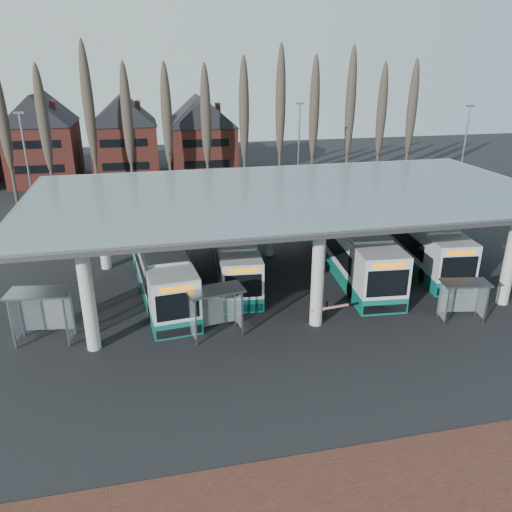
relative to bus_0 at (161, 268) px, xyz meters
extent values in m
plane|color=black|center=(8.26, -8.71, -1.60)|extent=(140.00, 140.00, 0.00)
cylinder|color=#BABAB5|center=(-3.74, -6.21, 1.40)|extent=(0.70, 0.70, 6.00)
cylinder|color=#BABAB5|center=(-3.74, 4.79, 1.40)|extent=(0.70, 0.70, 6.00)
cylinder|color=#BABAB5|center=(8.26, -6.21, 1.40)|extent=(0.70, 0.70, 6.00)
cylinder|color=#BABAB5|center=(8.26, 4.79, 1.40)|extent=(0.70, 0.70, 6.00)
cylinder|color=#BABAB5|center=(20.26, -6.21, 1.40)|extent=(0.70, 0.70, 6.00)
cylinder|color=#BABAB5|center=(20.26, 4.79, 1.40)|extent=(0.70, 0.70, 6.00)
cube|color=gray|center=(8.26, -0.71, 4.65)|extent=(32.00, 16.00, 0.12)
cube|color=silver|center=(8.26, -0.71, 4.72)|extent=(31.50, 15.50, 0.04)
cone|color=#473D33|center=(-13.74, 24.29, 5.65)|extent=(0.36, 0.36, 14.50)
ellipsoid|color=#473D33|center=(-13.74, 24.29, 7.39)|extent=(1.10, 1.10, 11.02)
cone|color=#473D33|center=(-9.74, 24.29, 5.65)|extent=(0.36, 0.36, 14.50)
ellipsoid|color=#473D33|center=(-9.74, 24.29, 7.39)|extent=(1.10, 1.10, 11.02)
cone|color=#473D33|center=(-5.74, 24.29, 5.65)|extent=(0.36, 0.36, 14.50)
ellipsoid|color=#473D33|center=(-5.74, 24.29, 7.39)|extent=(1.10, 1.10, 11.02)
cone|color=#473D33|center=(-1.74, 24.29, 5.65)|extent=(0.36, 0.36, 14.50)
ellipsoid|color=#473D33|center=(-1.74, 24.29, 7.39)|extent=(1.10, 1.10, 11.02)
cone|color=#473D33|center=(2.26, 24.29, 5.65)|extent=(0.36, 0.36, 14.50)
ellipsoid|color=#473D33|center=(2.26, 24.29, 7.39)|extent=(1.10, 1.10, 11.02)
cone|color=#473D33|center=(6.26, 24.29, 5.65)|extent=(0.36, 0.36, 14.50)
ellipsoid|color=#473D33|center=(6.26, 24.29, 7.39)|extent=(1.10, 1.10, 11.02)
cone|color=#473D33|center=(10.26, 24.29, 5.65)|extent=(0.36, 0.36, 14.50)
ellipsoid|color=#473D33|center=(10.26, 24.29, 7.39)|extent=(1.10, 1.10, 11.02)
cone|color=#473D33|center=(14.26, 24.29, 5.65)|extent=(0.36, 0.36, 14.50)
ellipsoid|color=#473D33|center=(14.26, 24.29, 7.39)|extent=(1.10, 1.10, 11.02)
cone|color=#473D33|center=(18.26, 24.29, 5.65)|extent=(0.36, 0.36, 14.50)
ellipsoid|color=#473D33|center=(18.26, 24.29, 7.39)|extent=(1.10, 1.10, 11.02)
cone|color=#473D33|center=(22.26, 24.29, 5.65)|extent=(0.36, 0.36, 14.50)
ellipsoid|color=#473D33|center=(22.26, 24.29, 7.39)|extent=(1.10, 1.10, 11.02)
cone|color=#473D33|center=(26.26, 24.29, 5.65)|extent=(0.36, 0.36, 14.50)
ellipsoid|color=#473D33|center=(26.26, 24.29, 7.39)|extent=(1.10, 1.10, 11.02)
cone|color=#473D33|center=(30.26, 24.29, 5.65)|extent=(0.36, 0.36, 14.50)
ellipsoid|color=#473D33|center=(30.26, 24.29, 7.39)|extent=(1.10, 1.10, 11.02)
cube|color=maroon|center=(-12.24, 35.29, 1.90)|extent=(8.00, 10.00, 7.00)
pyramid|color=black|center=(-12.24, 35.29, 8.90)|extent=(8.30, 10.30, 3.50)
cube|color=maroon|center=(-2.74, 35.29, 1.90)|extent=(8.00, 10.00, 7.00)
pyramid|color=black|center=(-2.74, 35.29, 8.90)|extent=(8.30, 10.30, 3.50)
cube|color=maroon|center=(6.76, 35.29, 1.90)|extent=(8.00, 10.00, 7.00)
pyramid|color=black|center=(6.76, 35.29, 8.90)|extent=(8.30, 10.30, 3.50)
cylinder|color=slate|center=(-9.74, 13.29, 3.40)|extent=(0.16, 0.16, 10.00)
cube|color=slate|center=(-9.74, 13.29, 8.50)|extent=(0.80, 0.15, 0.15)
cylinder|color=slate|center=(14.26, 17.29, 3.40)|extent=(0.16, 0.16, 10.00)
cube|color=slate|center=(14.26, 17.29, 8.50)|extent=(0.80, 0.15, 0.15)
cylinder|color=slate|center=(28.26, 11.29, 3.40)|extent=(0.16, 0.16, 10.00)
cube|color=slate|center=(28.26, 11.29, 8.50)|extent=(0.80, 0.15, 0.15)
cube|color=silver|center=(0.01, -0.08, 0.23)|extent=(3.84, 12.38, 2.84)
cube|color=#0C5B51|center=(0.01, -0.08, -1.14)|extent=(3.86, 12.40, 0.91)
cube|color=silver|center=(0.01, -0.08, 1.70)|extent=(3.07, 7.51, 0.18)
cube|color=black|center=(-0.04, 0.43, 0.33)|extent=(3.52, 8.99, 1.12)
cube|color=black|center=(0.64, -6.11, 0.28)|extent=(2.27, 0.30, 1.52)
cube|color=black|center=(-0.62, 5.96, 0.33)|extent=(2.19, 0.29, 1.22)
cube|color=orange|center=(0.64, -6.11, 1.29)|extent=(1.81, 0.24, 0.30)
cube|color=black|center=(0.64, -6.10, -1.24)|extent=(2.45, 0.34, 0.51)
cylinder|color=black|center=(-0.76, -4.04, -1.11)|extent=(0.38, 1.00, 0.97)
cylinder|color=black|center=(1.57, -3.79, -1.11)|extent=(0.38, 1.00, 0.97)
cylinder|color=black|center=(-1.53, 3.33, -1.11)|extent=(0.38, 1.00, 0.97)
cylinder|color=black|center=(0.81, 3.58, -1.11)|extent=(0.38, 1.00, 0.97)
cube|color=silver|center=(4.99, 1.56, 0.12)|extent=(3.34, 11.60, 2.67)
cube|color=#0C5B51|center=(4.99, 1.56, -1.17)|extent=(3.36, 11.62, 0.86)
cube|color=silver|center=(4.99, 1.56, 1.50)|extent=(2.73, 7.02, 0.17)
cube|color=black|center=(5.03, 2.03, 0.21)|extent=(3.12, 8.41, 1.05)
cube|color=black|center=(4.53, -4.13, 0.17)|extent=(2.14, 0.23, 1.43)
cube|color=black|center=(5.44, 7.24, 0.21)|extent=(2.06, 0.22, 1.14)
cube|color=orange|center=(4.53, -4.13, 1.12)|extent=(1.70, 0.18, 0.29)
cube|color=black|center=(4.53, -4.12, -1.26)|extent=(2.31, 0.26, 0.48)
cylinder|color=black|center=(3.60, -1.97, -1.14)|extent=(0.34, 0.93, 0.92)
cylinder|color=black|center=(5.80, -2.14, -1.14)|extent=(0.34, 0.93, 0.92)
cylinder|color=black|center=(4.16, 4.97, -1.14)|extent=(0.34, 0.93, 0.92)
cylinder|color=black|center=(6.35, 4.79, -1.14)|extent=(0.34, 0.93, 0.92)
cube|color=silver|center=(13.10, 0.41, 0.37)|extent=(3.91, 13.29, 3.06)
cube|color=#0C5B51|center=(13.10, 0.41, -1.11)|extent=(3.94, 13.32, 0.98)
cube|color=silver|center=(13.10, 0.41, 1.95)|extent=(3.18, 8.05, 0.20)
cube|color=black|center=(13.14, 0.96, 0.48)|extent=(3.64, 9.64, 1.20)
cube|color=black|center=(12.53, -6.09, 0.42)|extent=(2.45, 0.28, 1.64)
cube|color=black|center=(13.66, 6.92, 0.48)|extent=(2.36, 0.27, 1.31)
cube|color=orange|center=(12.53, -6.09, 1.51)|extent=(1.95, 0.22, 0.33)
cube|color=black|center=(12.53, -6.08, -1.22)|extent=(2.64, 0.32, 0.55)
cylinder|color=black|center=(11.48, -3.61, -1.07)|extent=(0.40, 1.07, 1.05)
cylinder|color=black|center=(13.99, -3.83, -1.07)|extent=(0.40, 1.07, 1.05)
cylinder|color=black|center=(12.17, 4.33, -1.07)|extent=(0.40, 1.07, 1.05)
cylinder|color=black|center=(14.68, 4.11, -1.07)|extent=(0.40, 1.07, 1.05)
cube|color=silver|center=(18.71, 1.38, 0.25)|extent=(4.02, 12.55, 2.88)
cube|color=#0C5B51|center=(18.71, 1.38, -1.13)|extent=(4.04, 12.57, 0.92)
cube|color=silver|center=(18.71, 1.38, 1.74)|extent=(3.19, 7.62, 0.18)
cube|color=black|center=(18.77, 1.89, 0.35)|extent=(3.66, 9.12, 1.13)
cube|color=black|center=(18.01, -4.73, 0.30)|extent=(2.30, 0.33, 1.54)
cube|color=black|center=(19.42, 7.48, 0.35)|extent=(2.22, 0.32, 1.23)
cube|color=orange|center=(18.01, -4.73, 1.33)|extent=(1.83, 0.26, 0.31)
cube|color=black|center=(18.01, -4.72, -1.24)|extent=(2.48, 0.37, 0.51)
cylinder|color=black|center=(17.09, -2.36, -1.10)|extent=(0.40, 1.01, 0.99)
cylinder|color=black|center=(19.44, -2.64, -1.10)|extent=(0.40, 1.01, 0.99)
cylinder|color=black|center=(17.95, 5.09, -1.10)|extent=(0.40, 1.01, 0.99)
cylinder|color=black|center=(20.30, 4.81, -1.10)|extent=(0.40, 1.01, 0.99)
cube|color=gray|center=(-7.68, -5.38, -0.20)|extent=(0.10, 0.10, 2.79)
cube|color=gray|center=(-5.03, -5.75, -0.20)|extent=(0.10, 0.10, 2.79)
cube|color=gray|center=(-7.51, -4.16, -0.20)|extent=(0.10, 0.10, 2.79)
cube|color=gray|center=(-4.86, -4.53, -0.20)|extent=(0.10, 0.10, 2.79)
cube|color=gray|center=(-6.27, -4.95, 1.25)|extent=(3.31, 1.98, 0.11)
cube|color=silver|center=(-6.18, -4.29, -0.15)|extent=(2.66, 0.41, 2.23)
cube|color=silver|center=(-7.65, -4.76, -0.15)|extent=(0.21, 1.22, 2.23)
cube|color=silver|center=(-4.89, -5.15, -0.15)|extent=(0.21, 1.22, 2.23)
cube|color=gray|center=(1.47, -7.04, -0.28)|extent=(0.10, 0.10, 2.64)
cube|color=gray|center=(3.97, -6.64, -0.28)|extent=(0.10, 0.10, 2.64)
cube|color=gray|center=(1.28, -5.90, -0.28)|extent=(0.10, 0.10, 2.64)
cube|color=gray|center=(3.78, -5.50, -0.28)|extent=(0.10, 0.10, 2.64)
cube|color=gray|center=(2.62, -6.27, 1.09)|extent=(3.15, 1.93, 0.11)
cube|color=silver|center=(2.52, -5.65, -0.23)|extent=(2.51, 0.44, 2.11)
cube|color=silver|center=(1.32, -6.48, -0.23)|extent=(0.23, 1.15, 2.11)
cube|color=silver|center=(3.93, -6.06, -0.23)|extent=(0.23, 1.15, 2.11)
cube|color=gray|center=(15.26, -7.95, -0.44)|extent=(0.09, 0.09, 2.32)
cube|color=gray|center=(17.45, -8.34, -0.44)|extent=(0.09, 0.09, 2.32)
cube|color=gray|center=(15.43, -6.95, -0.44)|extent=(0.09, 0.09, 2.32)
cube|color=gray|center=(17.62, -7.33, -0.44)|extent=(0.09, 0.09, 2.32)
cube|color=gray|center=(16.44, -7.64, 0.77)|extent=(2.78, 1.73, 0.09)
cube|color=silver|center=(16.54, -7.10, -0.39)|extent=(2.20, 0.42, 1.85)
cube|color=silver|center=(15.30, -7.44, -0.39)|extent=(0.21, 1.01, 1.85)
cube|color=silver|center=(17.58, -7.84, -0.39)|extent=(0.21, 1.01, 1.85)
cube|color=black|center=(9.04, -5.81, -1.03)|extent=(0.08, 0.08, 1.14)
cube|color=red|center=(9.04, -6.33, -0.61)|extent=(2.27, 0.37, 0.10)
camera|label=1|loc=(-0.38, -29.75, 12.25)|focal=35.00mm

